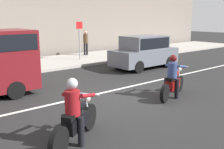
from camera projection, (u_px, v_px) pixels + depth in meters
name	position (u px, v px, depth m)	size (l,w,h in m)	color
ground_plane	(122.00, 97.00, 9.58)	(80.00, 80.00, 0.00)	black
sidewalk_slab	(31.00, 65.00, 15.57)	(40.00, 4.40, 0.14)	#A8A399
lane_marking_stripe	(116.00, 90.00, 10.58)	(18.00, 0.14, 0.01)	silver
motorcycle_with_rider_denim_blue	(173.00, 80.00, 9.55)	(2.13, 0.95, 1.54)	black
motorcycle_with_rider_crimson	(75.00, 116.00, 6.04)	(1.94, 1.24, 1.54)	black
parked_hatchback_slate_gray	(144.00, 51.00, 14.84)	(3.95, 1.76, 1.80)	slate
street_sign_post	(79.00, 36.00, 16.86)	(0.44, 0.08, 2.41)	gray
pedestrian_bystander	(86.00, 41.00, 18.88)	(0.34, 0.34, 1.70)	black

